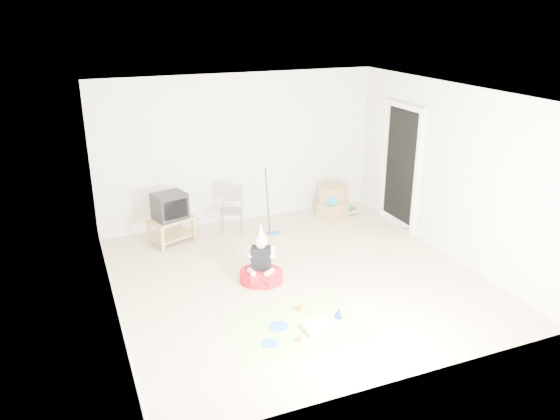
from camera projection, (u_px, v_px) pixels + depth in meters
name	position (u px, v px, depth m)	size (l,w,h in m)	color
ground	(297.00, 277.00, 7.79)	(5.00, 5.00, 0.00)	beige
doorway_recess	(401.00, 168.00, 9.35)	(0.02, 0.90, 2.05)	black
tv_stand	(171.00, 228.00, 8.85)	(0.79, 0.66, 0.42)	#A7834B
crt_tv	(170.00, 206.00, 8.71)	(0.49, 0.41, 0.43)	black
folding_chair	(232.00, 211.00, 9.16)	(0.48, 0.47, 0.83)	gray
cardboard_boxes	(333.00, 203.00, 9.84)	(0.58, 0.54, 0.61)	#AA8552
floor_mop	(273.00, 220.00, 9.17)	(0.29, 0.37, 1.10)	#2257AE
book_pile	(349.00, 210.00, 10.17)	(0.26, 0.32, 0.13)	#216544
seated_woman	(261.00, 269.00, 7.59)	(0.80, 0.80, 0.88)	#AF101A
party_mat	(296.00, 325.00, 6.61)	(1.61, 1.17, 0.01)	#E7307F
birthday_cake	(317.00, 327.00, 6.49)	(0.31, 0.25, 0.15)	white
blue_plate_near	(279.00, 326.00, 6.57)	(0.22, 0.22, 0.01)	blue
blue_plate_far	(270.00, 343.00, 6.24)	(0.20, 0.20, 0.01)	blue
orange_cup_near	(300.00, 308.00, 6.90)	(0.07, 0.07, 0.08)	orange
orange_cup_far	(300.00, 338.00, 6.28)	(0.06, 0.06, 0.07)	orange
blue_party_hat	(339.00, 313.00, 6.73)	(0.10, 0.10, 0.15)	#172DA3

